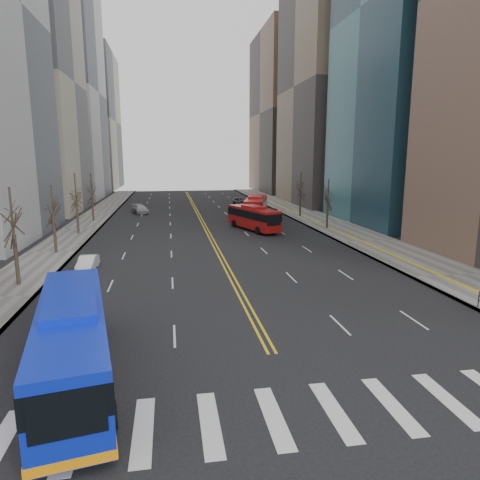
# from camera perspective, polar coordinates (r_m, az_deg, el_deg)

# --- Properties ---
(ground) EXTENTS (220.00, 220.00, 0.00)m
(ground) POSITION_cam_1_polar(r_m,az_deg,el_deg) (17.46, 8.56, -21.94)
(ground) COLOR black
(sidewalk_right) EXTENTS (7.00, 130.00, 0.15)m
(sidewalk_right) POSITION_cam_1_polar(r_m,az_deg,el_deg) (63.65, 11.16, 2.32)
(sidewalk_right) COLOR #66635F
(sidewalk_right) RESTS_ON ground
(sidewalk_left) EXTENTS (5.00, 130.00, 0.15)m
(sidewalk_left) POSITION_cam_1_polar(r_m,az_deg,el_deg) (60.78, -20.45, 1.42)
(sidewalk_left) COLOR #66635F
(sidewalk_left) RESTS_ON ground
(crosswalk) EXTENTS (26.70, 4.00, 0.01)m
(crosswalk) POSITION_cam_1_polar(r_m,az_deg,el_deg) (17.46, 8.56, -21.93)
(crosswalk) COLOR silver
(crosswalk) RESTS_ON ground
(centerline) EXTENTS (0.55, 100.00, 0.01)m
(centerline) POSITION_cam_1_polar(r_m,az_deg,el_deg) (69.70, -5.43, 3.16)
(centerline) COLOR gold
(centerline) RESTS_ON ground
(office_towers) EXTENTS (83.00, 134.00, 58.00)m
(office_towers) POSITION_cam_1_polar(r_m,az_deg,el_deg) (83.79, -6.36, 20.88)
(office_towers) COLOR #9C9C9F
(office_towers) RESTS_ON ground
(street_trees) EXTENTS (35.20, 47.20, 7.60)m
(street_trees) POSITION_cam_1_polar(r_m,az_deg,el_deg) (48.72, -12.29, 5.35)
(street_trees) COLOR #2D221B
(street_trees) RESTS_ON ground
(blue_bus) EXTENTS (4.90, 12.75, 3.62)m
(blue_bus) POSITION_cam_1_polar(r_m,az_deg,el_deg) (19.88, -21.43, -12.16)
(blue_bus) COLOR #0D24C7
(blue_bus) RESTS_ON ground
(red_bus_near) EXTENTS (5.44, 10.37, 3.24)m
(red_bus_near) POSITION_cam_1_polar(r_m,az_deg,el_deg) (56.11, 1.78, 3.16)
(red_bus_near) COLOR #A91212
(red_bus_near) RESTS_ON ground
(red_bus_far) EXTENTS (5.88, 12.09, 3.72)m
(red_bus_far) POSITION_cam_1_polar(r_m,az_deg,el_deg) (65.02, 2.16, 4.47)
(red_bus_far) COLOR #A91212
(red_bus_far) RESTS_ON ground
(car_white) EXTENTS (1.44, 3.84, 1.25)m
(car_white) POSITION_cam_1_polar(r_m,az_deg,el_deg) (38.45, -19.66, -2.93)
(car_white) COLOR silver
(car_white) RESTS_ON ground
(car_dark_mid) EXTENTS (2.59, 4.55, 1.46)m
(car_dark_mid) POSITION_cam_1_polar(r_m,az_deg,el_deg) (68.25, 4.54, 3.62)
(car_dark_mid) COLOR black
(car_dark_mid) RESTS_ON ground
(car_silver) EXTENTS (3.41, 5.32, 1.44)m
(car_silver) POSITION_cam_1_polar(r_m,az_deg,el_deg) (74.93, -13.15, 4.02)
(car_silver) COLOR #A1A1A6
(car_silver) RESTS_ON ground
(car_dark_far) EXTENTS (2.72, 4.84, 1.28)m
(car_dark_far) POSITION_cam_1_polar(r_m,az_deg,el_deg) (87.63, -0.25, 5.23)
(car_dark_far) COLOR black
(car_dark_far) RESTS_ON ground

